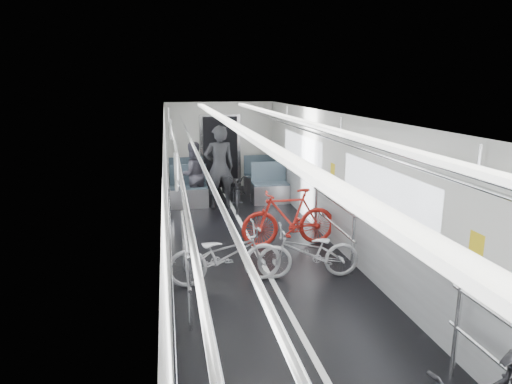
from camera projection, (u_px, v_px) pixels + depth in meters
car_shell at (256, 189)px, 7.85m from camera, size 3.02×14.01×2.41m
bike_left_far at (225, 255)px, 6.71m from camera, size 1.73×0.67×0.90m
bike_right_mid at (309, 252)px, 6.91m from camera, size 1.61×0.68×0.82m
bike_right_far at (289, 218)px, 8.27m from camera, size 1.78×0.55×1.06m
bike_aisle at (237, 190)px, 10.77m from camera, size 0.79×1.73×0.88m
person_standing at (219, 167)px, 10.67m from camera, size 0.76×0.55×1.96m
person_seated at (193, 175)px, 10.86m from camera, size 0.89×0.77×1.56m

